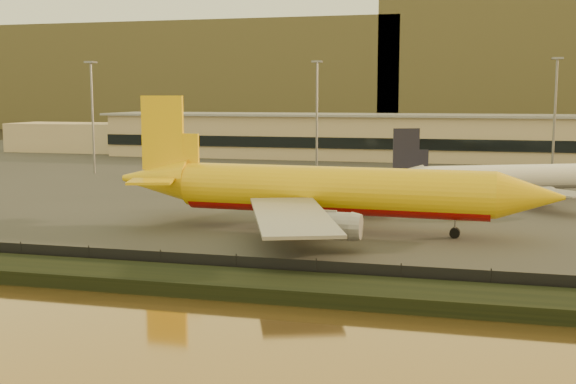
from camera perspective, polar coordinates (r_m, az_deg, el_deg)
name	(u,v)px	position (r m, az deg, el deg)	size (l,w,h in m)	color
ground	(256,251)	(84.00, -2.58, -4.70)	(900.00, 900.00, 0.00)	black
embankment	(202,282)	(68.21, -6.78, -7.05)	(320.00, 7.00, 1.40)	black
tarmac	(370,170)	(176.03, 6.48, 1.76)	(320.00, 220.00, 0.20)	#2D2D2D
perimeter_fence	(217,266)	(71.69, -5.63, -5.82)	(300.00, 0.05, 2.20)	black
terminal_building	(335,137)	(207.96, 3.70, 4.39)	(202.00, 25.00, 12.60)	tan
apron_light_masts	(429,106)	(153.75, 11.11, 6.65)	(152.20, 12.20, 25.40)	slate
distant_hills	(394,72)	(421.07, 8.40, 9.37)	(470.00, 160.00, 70.00)	brown
dhl_cargo_jet	(326,191)	(94.65, 2.98, 0.07)	(59.30, 58.15, 17.73)	yellow
white_narrowbody_jet	(499,178)	(128.96, 16.37, 1.07)	(40.58, 38.37, 12.35)	white
gse_vehicle_yellow	(462,212)	(107.34, 13.58, -1.56)	(4.43, 1.99, 1.99)	yellow
gse_vehicle_white	(252,195)	(124.21, -2.86, -0.20)	(3.70, 1.66, 1.66)	white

